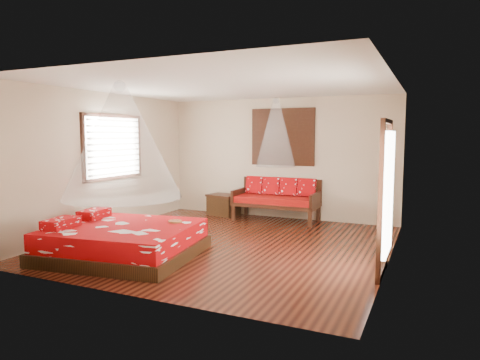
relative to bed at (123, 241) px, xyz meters
name	(u,v)px	position (x,y,z in m)	size (l,w,h in m)	color
room	(227,166)	(1.19, 1.41, 1.15)	(5.54, 5.54, 2.84)	black
bed	(123,241)	(0.00, 0.00, 0.00)	(2.50, 2.31, 0.65)	black
daybed	(277,198)	(1.29, 3.79, 0.27)	(1.91, 0.85, 0.97)	black
storage_chest	(224,205)	(-0.12, 3.86, 0.00)	(0.83, 0.68, 0.51)	black
shutter_panel	(283,137)	(1.29, 4.12, 1.65)	(1.52, 0.06, 1.32)	black
window_left	(114,147)	(-1.52, 1.61, 1.45)	(0.10, 1.74, 1.34)	black
glazed_door	(384,198)	(3.90, 0.81, 0.82)	(0.08, 1.02, 2.16)	black
wine_tray	(175,219)	(0.63, 0.56, 0.30)	(0.23, 0.23, 0.19)	brown
mosquito_net_main	(121,141)	(0.02, 0.00, 1.60)	(1.86, 1.86, 1.80)	white
mosquito_net_daybed	(276,133)	(1.29, 3.66, 1.75)	(0.88, 0.88, 1.50)	white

